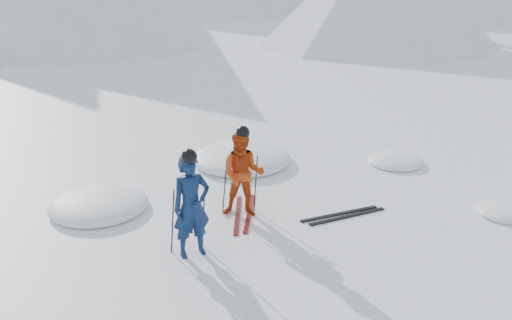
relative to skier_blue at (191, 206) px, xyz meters
name	(u,v)px	position (x,y,z in m)	size (l,w,h in m)	color
ground	(344,211)	(3.18, 0.72, -0.89)	(160.00, 160.00, 0.00)	white
skier_blue	(191,206)	(0.00, 0.00, 0.00)	(0.65, 0.42, 1.77)	#0B1E45
skier_red	(243,174)	(1.24, 1.19, -0.04)	(0.83, 0.64, 1.70)	#B0350E
pole_blue_left	(173,221)	(-0.30, 0.15, -0.30)	(0.02, 0.02, 1.18)	black
pole_blue_right	(204,214)	(0.25, 0.25, -0.30)	(0.02, 0.02, 1.18)	black
pole_red_left	(225,185)	(0.94, 1.44, -0.32)	(0.02, 0.02, 1.14)	black
pole_red_right	(256,183)	(1.54, 1.34, -0.32)	(0.02, 0.02, 1.14)	black
ski_worn_left	(238,215)	(1.12, 1.19, -0.87)	(0.09, 1.70, 0.03)	black
ski_worn_right	(249,213)	(1.36, 1.19, -0.87)	(0.09, 1.70, 0.03)	black
ski_loose_a	(339,214)	(3.03, 0.61, -0.87)	(0.09, 1.70, 0.03)	black
ski_loose_b	(347,216)	(3.13, 0.46, -0.87)	(0.09, 1.70, 0.03)	black
snow_lumps	(230,177)	(1.51, 3.18, -0.89)	(9.03, 6.08, 0.53)	white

